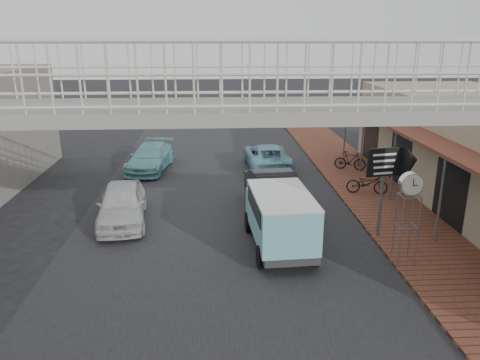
{
  "coord_description": "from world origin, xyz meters",
  "views": [
    {
      "loc": [
        -0.14,
        -12.39,
        6.43
      ],
      "look_at": [
        0.7,
        2.46,
        1.8
      ],
      "focal_mm": 35.0,
      "sensor_mm": 36.0,
      "label": 1
    }
  ],
  "objects": [
    {
      "name": "ground",
      "position": [
        0.0,
        0.0,
        0.0
      ],
      "size": [
        120.0,
        120.0,
        0.0
      ],
      "primitive_type": "plane",
      "color": "black",
      "rests_on": "ground"
    },
    {
      "name": "road_strip",
      "position": [
        0.0,
        0.0,
        0.01
      ],
      "size": [
        10.0,
        60.0,
        0.01
      ],
      "primitive_type": "cube",
      "color": "black",
      "rests_on": "ground"
    },
    {
      "name": "sidewalk",
      "position": [
        6.5,
        3.0,
        0.05
      ],
      "size": [
        3.0,
        40.0,
        0.1
      ],
      "primitive_type": "cube",
      "color": "brown",
      "rests_on": "ground"
    },
    {
      "name": "footbridge",
      "position": [
        0.0,
        -4.0,
        3.18
      ],
      "size": [
        16.4,
        2.4,
        6.34
      ],
      "color": "gray",
      "rests_on": "ground"
    },
    {
      "name": "white_hatchback",
      "position": [
        -3.45,
        3.4,
        0.69
      ],
      "size": [
        2.07,
        4.19,
        1.37
      ],
      "primitive_type": "imported",
      "rotation": [
        0.0,
        0.0,
        0.12
      ],
      "color": "silver",
      "rests_on": "ground"
    },
    {
      "name": "dark_sedan",
      "position": [
        2.15,
        4.03,
        0.74
      ],
      "size": [
        2.18,
        4.69,
        1.49
      ],
      "primitive_type": "imported",
      "rotation": [
        0.0,
        0.0,
        0.14
      ],
      "color": "black",
      "rests_on": "ground"
    },
    {
      "name": "angkot_curb",
      "position": [
        2.5,
        10.16,
        0.62
      ],
      "size": [
        2.17,
        4.51,
        1.24
      ],
      "primitive_type": "imported",
      "rotation": [
        0.0,
        0.0,
        3.17
      ],
      "color": "#6CA7BC",
      "rests_on": "ground"
    },
    {
      "name": "angkot_far",
      "position": [
        -3.31,
        10.25,
        0.62
      ],
      "size": [
        2.3,
        4.47,
        1.24
      ],
      "primitive_type": "imported",
      "rotation": [
        0.0,
        0.0,
        -0.13
      ],
      "color": "#67B3B3",
      "rests_on": "ground"
    },
    {
      "name": "angkot_van",
      "position": [
        1.86,
        0.96,
        1.2
      ],
      "size": [
        1.98,
        3.94,
        1.88
      ],
      "rotation": [
        0.0,
        0.0,
        0.06
      ],
      "color": "black",
      "rests_on": "ground"
    },
    {
      "name": "motorcycle_near",
      "position": [
        6.18,
        5.75,
        0.54
      ],
      "size": [
        1.78,
        0.97,
        0.89
      ],
      "primitive_type": "imported",
      "rotation": [
        0.0,
        0.0,
        1.33
      ],
      "color": "black",
      "rests_on": "sidewalk"
    },
    {
      "name": "motorcycle_far",
      "position": [
        6.49,
        9.34,
        0.56
      ],
      "size": [
        1.57,
        0.97,
        0.91
      ],
      "primitive_type": "imported",
      "rotation": [
        0.0,
        0.0,
        1.18
      ],
      "color": "black",
      "rests_on": "sidewalk"
    },
    {
      "name": "street_clock",
      "position": [
        5.3,
        -0.34,
        2.35
      ],
      "size": [
        0.67,
        0.53,
        2.71
      ],
      "rotation": [
        0.0,
        0.0,
        0.02
      ],
      "color": "#59595B",
      "rests_on": "sidewalk"
    },
    {
      "name": "arrow_sign",
      "position": [
        5.95,
        1.62,
        2.58
      ],
      "size": [
        1.84,
        1.2,
        3.07
      ],
      "rotation": [
        0.0,
        0.0,
        0.18
      ],
      "color": "#59595B",
      "rests_on": "sidewalk"
    }
  ]
}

